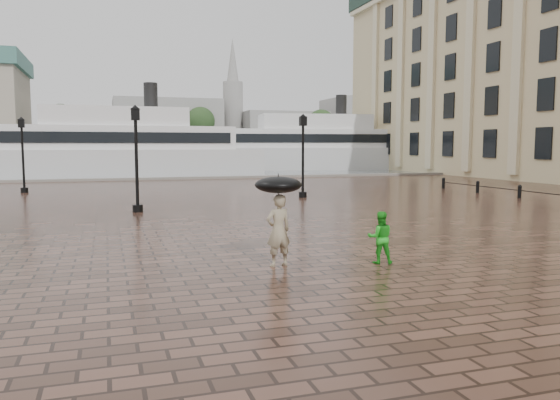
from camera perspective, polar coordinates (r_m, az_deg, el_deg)
name	(u,v)px	position (r m, az deg, el deg)	size (l,w,h in m)	color
ground	(371,244)	(16.01, 9.51, -4.57)	(300.00, 300.00, 0.00)	#332017
harbour_water	(146,161)	(106.29, -13.79, 4.03)	(240.00, 240.00, 0.00)	#424B50
quay_edge	(196,179)	(46.66, -8.72, 2.17)	(80.00, 0.60, 0.30)	slate
far_shore	(131,151)	(174.16, -15.34, 4.91)	(300.00, 60.00, 2.00)	#4C4C47
distant_skyline	(290,124)	(173.22, 1.00, 7.91)	(102.50, 22.00, 33.00)	gray
far_trees	(133,121)	(152.32, -15.08, 8.00)	(188.00, 8.00, 13.50)	#2D2119
street_lamps	(151,155)	(29.43, -13.36, 4.57)	(15.44, 12.44, 4.40)	black
adult_pedestrian	(278,230)	(12.80, -0.18, -3.20)	(0.62, 0.41, 1.70)	gray
child_pedestrian	(380,237)	(13.37, 10.43, -3.87)	(0.61, 0.48, 1.26)	green
ferry_near	(117,149)	(51.26, -16.68, 5.16)	(25.95, 6.66, 8.48)	silver
ferry_far	(315,147)	(65.09, 3.66, 5.54)	(27.40, 9.69, 8.79)	silver
umbrella	(278,185)	(12.68, -0.18, 1.60)	(1.10, 1.10, 1.15)	black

